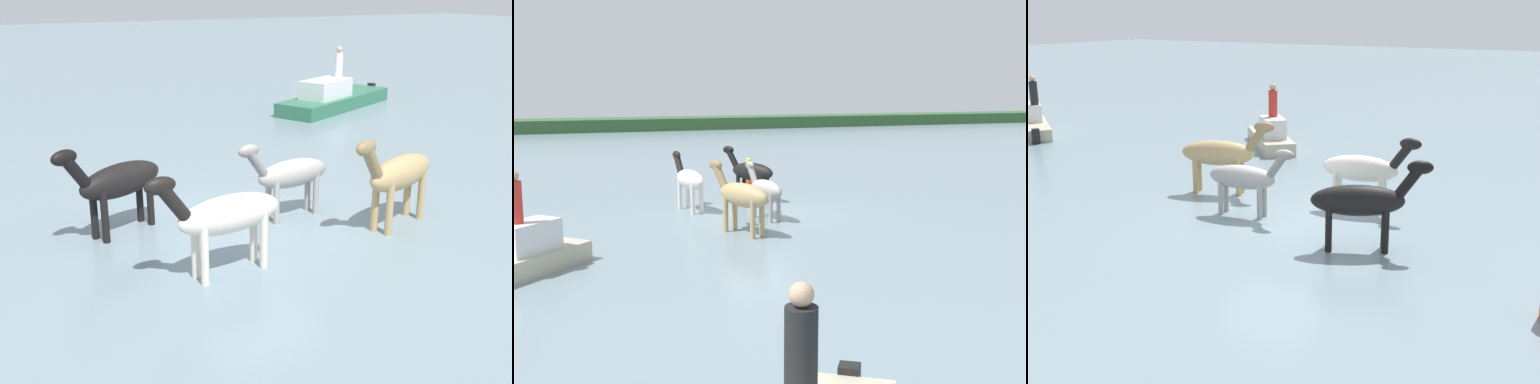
{
  "view_description": "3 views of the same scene",
  "coord_description": "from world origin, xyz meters",
  "views": [
    {
      "loc": [
        -10.77,
        5.33,
        4.77
      ],
      "look_at": [
        -0.66,
        0.32,
        0.93
      ],
      "focal_mm": 43.14,
      "sensor_mm": 36.0,
      "label": 1
    },
    {
      "loc": [
        -7.29,
        -19.65,
        4.12
      ],
      "look_at": [
        0.44,
        -0.07,
        0.74
      ],
      "focal_mm": 45.12,
      "sensor_mm": 36.0,
      "label": 2
    },
    {
      "loc": [
        12.93,
        8.04,
        4.95
      ],
      "look_at": [
        0.4,
        0.57,
        0.9
      ],
      "focal_mm": 46.31,
      "sensor_mm": 36.0,
      "label": 3
    }
  ],
  "objects": [
    {
      "name": "horse_dun_straggler",
      "position": [
        -0.02,
        -0.8,
        0.97
      ],
      "size": [
        0.77,
        2.28,
        1.76
      ],
      "rotation": [
        0.0,
        0.0,
        1.71
      ],
      "color": "#9E9993",
      "rests_on": "ground_plane"
    },
    {
      "name": "horse_lead",
      "position": [
        -1.41,
        -2.52,
        1.13
      ],
      "size": [
        1.28,
        2.61,
        2.05
      ],
      "rotation": [
        0.0,
        0.0,
        1.91
      ],
      "color": "tan",
      "rests_on": "ground_plane"
    },
    {
      "name": "person_helmsman_aft",
      "position": [
        -7.41,
        -4.56,
        1.72
      ],
      "size": [
        0.32,
        0.32,
        1.19
      ],
      "color": "red",
      "rests_on": "boat_skiff_near"
    },
    {
      "name": "boat_skiff_near",
      "position": [
        -7.47,
        -4.7,
        0.3
      ],
      "size": [
        3.6,
        3.45,
        1.32
      ],
      "rotation": [
        0.0,
        0.0,
        0.75
      ],
      "color": "#B7AD93",
      "rests_on": "ground_plane"
    },
    {
      "name": "horse_rear_stallion",
      "position": [
        -1.9,
        1.51,
        1.08
      ],
      "size": [
        0.83,
        2.53,
        1.96
      ],
      "rotation": [
        0.0,
        0.0,
        1.7
      ],
      "color": "silver",
      "rests_on": "ground_plane"
    },
    {
      "name": "ground_plane",
      "position": [
        0.0,
        0.0,
        0.0
      ],
      "size": [
        144.86,
        144.86,
        0.0
      ],
      "primitive_type": "plane",
      "color": "gray"
    },
    {
      "name": "person_watcher_seated",
      "position": [
        -4.93,
        -14.45,
        1.73
      ],
      "size": [
        0.32,
        0.32,
        1.19
      ],
      "color": "black",
      "rests_on": "boat_launch_far"
    },
    {
      "name": "horse_dark_mare",
      "position": [
        0.74,
        2.67,
        1.09
      ],
      "size": [
        1.49,
        2.44,
        1.97
      ],
      "rotation": [
        0.0,
        0.0,
        2.03
      ],
      "color": "black",
      "rests_on": "ground_plane"
    },
    {
      "name": "boat_launch_far",
      "position": [
        -4.79,
        -14.6,
        0.31
      ],
      "size": [
        3.48,
        4.21,
        1.33
      ],
      "rotation": [
        0.0,
        0.0,
        4.09
      ],
      "color": "#B7AD93",
      "rests_on": "ground_plane"
    }
  ]
}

